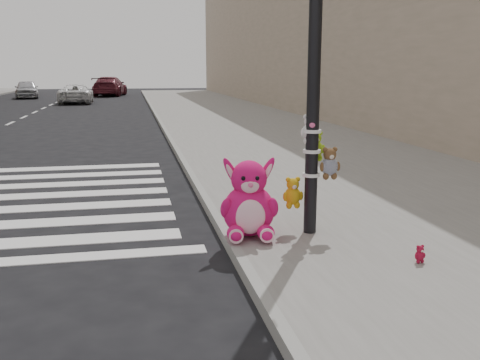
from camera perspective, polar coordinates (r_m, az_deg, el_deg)
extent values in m
plane|color=black|center=(5.00, -15.54, -14.71)|extent=(120.00, 120.00, 0.00)
cube|color=slate|center=(15.33, 6.06, 3.72)|extent=(7.00, 80.00, 0.14)
cube|color=gray|center=(14.67, -6.93, 3.34)|extent=(0.12, 80.00, 0.15)
cube|color=tan|center=(26.62, 11.39, 17.57)|extent=(5.00, 60.00, 10.00)
cylinder|color=black|center=(6.64, 7.89, 11.20)|extent=(0.16, 0.16, 4.00)
cylinder|color=white|center=(6.77, 7.60, 0.56)|extent=(0.22, 0.22, 0.04)
cylinder|color=white|center=(6.72, 7.67, 3.07)|extent=(0.22, 0.22, 0.04)
cylinder|color=white|center=(6.68, 7.73, 5.19)|extent=(0.22, 0.22, 0.04)
ellipsoid|color=#DA1265|center=(6.44, -0.48, -5.96)|extent=(0.25, 0.37, 0.19)
ellipsoid|color=#DA1265|center=(6.47, 2.78, -5.88)|extent=(0.25, 0.37, 0.19)
ellipsoid|color=#DA1265|center=(6.66, 0.94, -3.27)|extent=(0.72, 0.63, 0.65)
ellipsoid|color=#F9BFD1|center=(6.45, 1.11, -3.95)|extent=(0.38, 0.17, 0.43)
sphere|color=#DA1265|center=(6.57, 0.95, 0.17)|extent=(0.50, 0.50, 0.45)
ellipsoid|color=#DA1265|center=(6.56, -0.83, 0.70)|extent=(0.32, 0.13, 0.45)
ellipsoid|color=#DA1265|center=(6.59, 2.70, 0.75)|extent=(0.32, 0.13, 0.45)
imported|color=silver|center=(36.98, -17.09, 8.78)|extent=(2.16, 4.50, 1.24)
imported|color=maroon|center=(46.68, -13.71, 9.68)|extent=(2.96, 5.71, 1.58)
imported|color=#B6B7BC|center=(44.73, -21.80, 8.98)|extent=(2.26, 4.27, 1.38)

